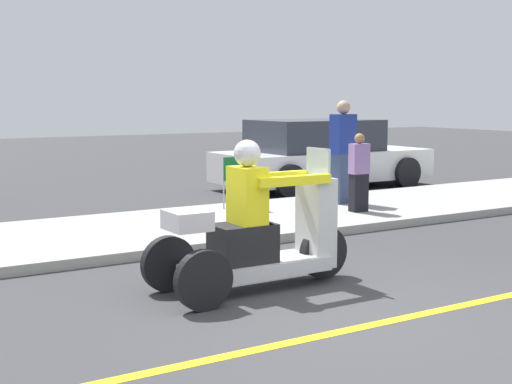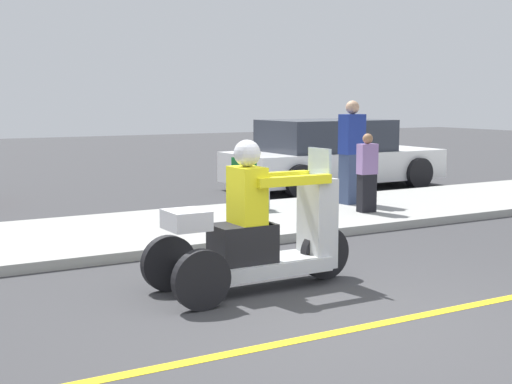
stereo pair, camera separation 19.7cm
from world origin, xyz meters
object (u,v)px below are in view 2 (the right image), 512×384
at_px(motorcycle_trike, 258,236).
at_px(folding_chair_curbside, 247,177).
at_px(spectator_end_of_line, 367,174).
at_px(spectator_far_back, 352,154).
at_px(parked_car_lot_far, 332,156).

height_order(motorcycle_trike, folding_chair_curbside, motorcycle_trike).
height_order(spectator_end_of_line, spectator_far_back, spectator_far_back).
xyz_separation_m(spectator_far_back, folding_chair_curbside, (-1.78, 0.36, -0.32)).
bearing_deg(folding_chair_curbside, spectator_end_of_line, -39.72).
bearing_deg(motorcycle_trike, folding_chair_curbside, 62.16).
distance_m(spectator_end_of_line, spectator_far_back, 0.93).
height_order(spectator_end_of_line, folding_chair_curbside, spectator_end_of_line).
bearing_deg(folding_chair_curbside, spectator_far_back, -11.53).
relative_size(folding_chair_curbside, parked_car_lot_far, 0.18).
bearing_deg(spectator_end_of_line, folding_chair_curbside, 140.28).
bearing_deg(motorcycle_trike, parked_car_lot_far, 49.03).
xyz_separation_m(motorcycle_trike, spectator_end_of_line, (3.47, 2.66, 0.18)).
bearing_deg(spectator_end_of_line, parked_car_lot_far, 62.12).
bearing_deg(parked_car_lot_far, spectator_end_of_line, -117.88).
relative_size(motorcycle_trike, spectator_far_back, 1.25).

